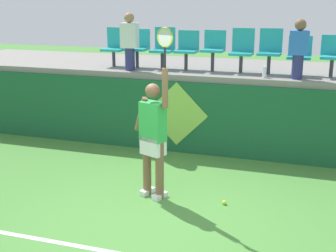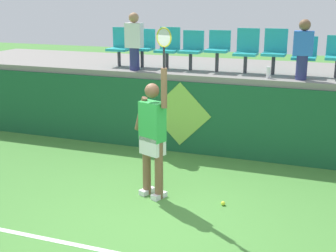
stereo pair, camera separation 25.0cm
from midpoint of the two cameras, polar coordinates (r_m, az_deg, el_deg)
The scene contains 18 objects.
ground_plane at distance 6.66m, azimuth -2.76°, elevation -11.38°, with size 40.00×40.00×0.00m, color #478438.
court_back_wall at distance 9.08m, azimuth 3.85°, elevation 0.92°, with size 12.99×0.20×1.43m, color #195633.
spectator_platform at distance 10.19m, azimuth 5.78°, elevation 6.95°, with size 12.99×2.74×0.12m, color gray.
tennis_player at distance 7.02m, azimuth -2.84°, elevation -1.03°, with size 0.72×0.38×2.61m.
tennis_ball at distance 7.11m, azimuth 5.90°, elevation -9.31°, with size 0.07×0.07×0.07m, color #D1E533.
water_bottle at distance 8.88m, azimuth 10.95°, elevation 6.52°, with size 0.08×0.08×0.21m, color white.
stadium_chair_0 at distance 10.23m, azimuth -7.23°, elevation 9.77°, with size 0.44×0.42×0.82m.
stadium_chair_1 at distance 10.01m, azimuth -4.39°, elevation 9.77°, with size 0.44×0.42×0.80m.
stadium_chair_2 at distance 9.81m, azimuth -1.30°, elevation 9.74°, with size 0.44×0.42×0.85m.
stadium_chair_3 at distance 9.65m, azimuth 1.61°, elevation 9.54°, with size 0.44×0.42×0.79m.
stadium_chair_4 at distance 9.50m, azimuth 4.86°, elevation 9.56°, with size 0.44×0.42×0.81m.
stadium_chair_5 at distance 9.40m, azimuth 8.32°, elevation 9.36°, with size 0.44×0.42×0.86m.
stadium_chair_6 at distance 9.32m, azimuth 11.64°, elevation 9.23°, with size 0.44×0.42×0.87m.
stadium_chair_7 at distance 9.28m, azimuth 15.06°, elevation 8.55°, with size 0.44×0.42×0.74m.
stadium_chair_8 at distance 9.26m, azimuth 18.79°, elevation 8.39°, with size 0.44×0.42×0.77m.
spectator_0 at distance 9.56m, azimuth -5.49°, elevation 10.41°, with size 0.34×0.20×1.15m.
spectator_1 at distance 8.81m, azimuth 14.96°, elevation 9.26°, with size 0.34×0.21×1.08m.
wall_signage_mount at distance 9.34m, azimuth 0.26°, elevation -3.19°, with size 1.27×0.01×1.42m.
Camera 1 is at (2.01, -5.57, 3.04)m, focal length 49.73 mm.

